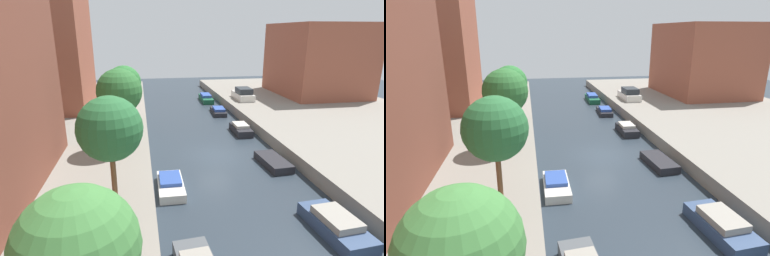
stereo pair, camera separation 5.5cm
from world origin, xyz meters
TOP-DOWN VIEW (x-y plane):
  - ground_plane at (0.00, 0.00)m, footprint 84.00×84.00m
  - quay_left at (-15.00, 0.00)m, footprint 20.00×64.00m
  - low_block_right at (18.00, 17.14)m, footprint 10.00×11.93m
  - street_tree_0 at (-6.87, -15.75)m, footprint 2.61×2.61m
  - street_tree_1 at (-6.87, -7.88)m, footprint 2.96×2.96m
  - street_tree_2 at (-6.87, 0.07)m, footprint 3.13×3.13m
  - street_tree_3 at (-6.87, 7.19)m, footprint 3.11×3.11m
  - parked_car at (7.29, 15.17)m, footprint 1.96×4.36m
  - moored_boat_left_2 at (-3.93, -4.71)m, footprint 1.56×3.38m
  - moored_boat_right_1 at (3.32, -10.17)m, footprint 1.94×3.94m
  - moored_boat_right_2 at (3.63, -2.43)m, footprint 1.71×3.40m
  - moored_boat_right_3 at (3.68, 5.00)m, footprint 1.45×3.27m
  - moored_boat_right_4 at (3.39, 12.35)m, footprint 1.69×3.80m
  - moored_boat_right_5 at (3.41, 19.28)m, footprint 1.58×4.65m

SIDE VIEW (x-z plane):
  - ground_plane at x=0.00m, z-range 0.00..0.00m
  - moored_boat_right_2 at x=3.63m, z-range 0.00..0.55m
  - moored_boat_left_2 at x=-3.93m, z-range -0.05..0.68m
  - moored_boat_right_4 at x=3.39m, z-range -0.06..0.71m
  - moored_boat_right_3 at x=3.68m, z-range -0.06..0.85m
  - moored_boat_right_5 at x=3.41m, z-range -0.07..0.89m
  - moored_boat_right_1 at x=3.32m, z-range -0.07..0.90m
  - quay_left at x=-15.00m, z-range 0.00..1.00m
  - parked_car at x=7.29m, z-range 0.88..2.34m
  - street_tree_3 at x=-6.87m, z-range 2.05..7.29m
  - street_tree_0 at x=-6.87m, z-range 2.27..7.49m
  - street_tree_1 at x=-6.87m, z-range 2.24..7.73m
  - street_tree_2 at x=-6.87m, z-range 2.30..8.08m
  - low_block_right at x=18.00m, z-range 1.00..10.20m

